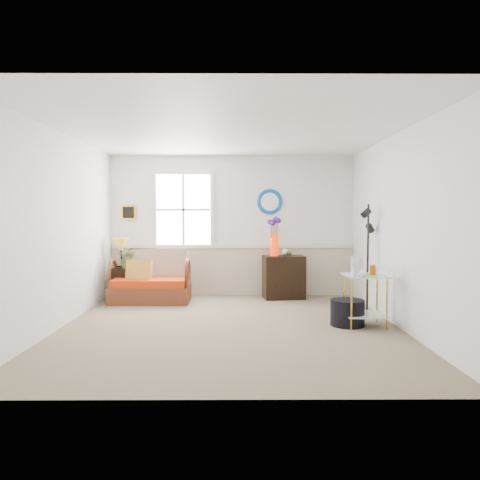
{
  "coord_description": "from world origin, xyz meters",
  "views": [
    {
      "loc": [
        0.1,
        -6.21,
        1.49
      ],
      "look_at": [
        0.14,
        0.59,
        1.14
      ],
      "focal_mm": 35.0,
      "sensor_mm": 36.0,
      "label": 1
    }
  ],
  "objects_px": {
    "lamp_stand": "(123,284)",
    "cabinet": "(284,277)",
    "loveseat": "(150,277)",
    "side_table": "(365,300)",
    "ottoman": "(347,313)",
    "floor_lamp": "(368,258)"
  },
  "relations": [
    {
      "from": "cabinet",
      "to": "side_table",
      "type": "xyz_separation_m",
      "value": [
        0.89,
        -2.12,
        -0.04
      ]
    },
    {
      "from": "cabinet",
      "to": "ottoman",
      "type": "relative_size",
      "value": 1.68
    },
    {
      "from": "lamp_stand",
      "to": "ottoman",
      "type": "bearing_deg",
      "value": -29.44
    },
    {
      "from": "cabinet",
      "to": "ottoman",
      "type": "bearing_deg",
      "value": -79.41
    },
    {
      "from": "floor_lamp",
      "to": "ottoman",
      "type": "xyz_separation_m",
      "value": [
        -0.51,
        -0.86,
        -0.66
      ]
    },
    {
      "from": "loveseat",
      "to": "cabinet",
      "type": "distance_m",
      "value": 2.36
    },
    {
      "from": "loveseat",
      "to": "side_table",
      "type": "bearing_deg",
      "value": -29.37
    },
    {
      "from": "loveseat",
      "to": "lamp_stand",
      "type": "bearing_deg",
      "value": 155.01
    },
    {
      "from": "cabinet",
      "to": "floor_lamp",
      "type": "relative_size",
      "value": 0.46
    },
    {
      "from": "side_table",
      "to": "floor_lamp",
      "type": "xyz_separation_m",
      "value": [
        0.28,
        0.88,
        0.49
      ]
    },
    {
      "from": "cabinet",
      "to": "floor_lamp",
      "type": "height_order",
      "value": "floor_lamp"
    },
    {
      "from": "loveseat",
      "to": "ottoman",
      "type": "height_order",
      "value": "loveseat"
    },
    {
      "from": "ottoman",
      "to": "loveseat",
      "type": "bearing_deg",
      "value": 149.7
    },
    {
      "from": "floor_lamp",
      "to": "ottoman",
      "type": "relative_size",
      "value": 3.64
    },
    {
      "from": "cabinet",
      "to": "side_table",
      "type": "bearing_deg",
      "value": -74.11
    },
    {
      "from": "side_table",
      "to": "ottoman",
      "type": "distance_m",
      "value": 0.29
    },
    {
      "from": "lamp_stand",
      "to": "ottoman",
      "type": "xyz_separation_m",
      "value": [
        3.53,
        -1.99,
        -0.11
      ]
    },
    {
      "from": "cabinet",
      "to": "loveseat",
      "type": "bearing_deg",
      "value": -178.32
    },
    {
      "from": "lamp_stand",
      "to": "ottoman",
      "type": "distance_m",
      "value": 4.06
    },
    {
      "from": "loveseat",
      "to": "cabinet",
      "type": "height_order",
      "value": "loveseat"
    },
    {
      "from": "lamp_stand",
      "to": "loveseat",
      "type": "bearing_deg",
      "value": -24.39
    },
    {
      "from": "lamp_stand",
      "to": "cabinet",
      "type": "bearing_deg",
      "value": 2.06
    }
  ]
}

